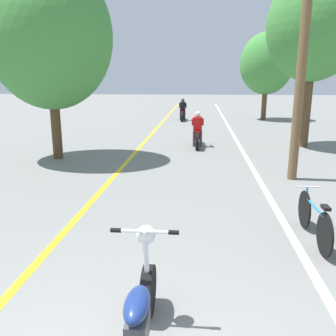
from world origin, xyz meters
TOP-DOWN VIEW (x-y plane):
  - lane_stripe_center at (-1.70, 12.98)m, footprint 0.14×48.00m
  - lane_stripe_edge at (2.26, 12.98)m, footprint 0.14×48.00m
  - utility_pole at (3.15, 7.64)m, footprint 1.10×0.24m
  - roadside_tree_right_near at (4.78, 12.53)m, footprint 3.49×3.14m
  - roadside_tree_right_far at (4.81, 22.20)m, footprint 3.38×3.04m
  - roadside_tree_left at (-4.13, 9.56)m, footprint 3.99×3.59m
  - motorcycle_foreground at (0.10, 1.04)m, footprint 0.72×1.97m
  - motorcycle_rider_lead at (0.56, 12.17)m, footprint 0.50×2.08m
  - motorcycle_rider_far at (-0.48, 21.22)m, footprint 0.50×1.98m
  - bicycle_parked at (2.57, 3.82)m, footprint 0.44×1.76m

SIDE VIEW (x-z plane):
  - lane_stripe_center at x=-1.70m, z-range 0.00..0.01m
  - lane_stripe_edge at x=2.26m, z-range 0.00..0.01m
  - bicycle_parked at x=2.57m, z-range -0.03..0.76m
  - motorcycle_foreground at x=0.10m, z-range -0.14..0.98m
  - motorcycle_rider_lead at x=0.56m, z-range -0.17..1.22m
  - motorcycle_rider_far at x=-0.48m, z-range -0.17..1.24m
  - utility_pole at x=3.15m, z-range 0.09..6.45m
  - roadside_tree_right_far at x=4.81m, z-range 0.80..6.32m
  - roadside_tree_left at x=-4.13m, z-range 0.81..7.05m
  - roadside_tree_right_near at x=4.78m, z-range 1.23..7.76m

